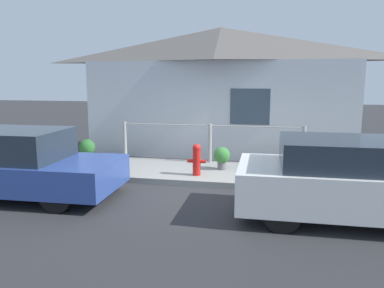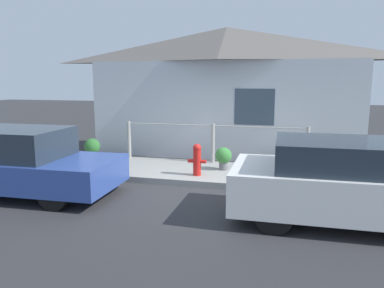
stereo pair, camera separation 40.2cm
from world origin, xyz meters
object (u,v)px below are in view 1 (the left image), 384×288
(potted_plant_near_hydrant, at_px, (222,156))
(potted_plant_by_fence, at_px, (87,148))
(car_left, at_px, (13,164))
(fire_hydrant, at_px, (197,159))
(car_right, at_px, (352,180))

(potted_plant_near_hydrant, relative_size, potted_plant_by_fence, 1.03)
(car_left, bearing_deg, fire_hydrant, 27.20)
(car_left, distance_m, potted_plant_near_hydrant, 4.65)
(car_left, height_order, potted_plant_near_hydrant, car_left)
(car_left, bearing_deg, potted_plant_by_fence, 88.01)
(car_left, bearing_deg, car_right, -1.64)
(car_right, distance_m, potted_plant_by_fence, 7.05)
(car_left, height_order, potted_plant_by_fence, car_left)
(car_left, height_order, fire_hydrant, car_left)
(car_left, relative_size, potted_plant_by_fence, 7.73)
(car_left, xyz_separation_m, potted_plant_near_hydrant, (3.88, 2.55, -0.21))
(potted_plant_near_hydrant, bearing_deg, potted_plant_by_fence, 172.12)
(car_right, xyz_separation_m, potted_plant_near_hydrant, (-2.48, 2.55, -0.22))
(potted_plant_by_fence, bearing_deg, car_right, -25.95)
(potted_plant_near_hydrant, bearing_deg, car_left, -146.65)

